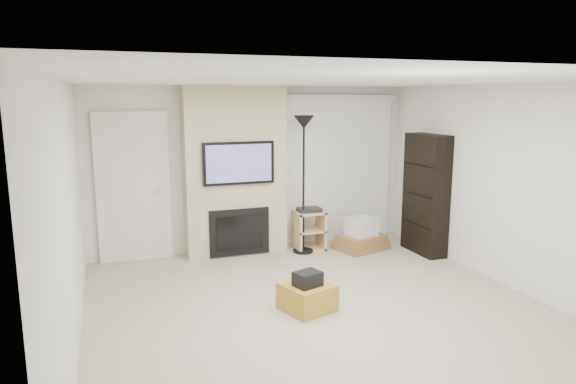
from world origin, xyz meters
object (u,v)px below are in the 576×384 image
object	(u,v)px
box_stack	(361,237)
bookshelf	(426,194)
ottoman	(307,297)
floor_lamp	(304,145)
av_stand	(309,228)

from	to	relation	value
box_stack	bookshelf	size ratio (longest dim) A/B	0.49
ottoman	floor_lamp	bearing A→B (deg)	69.65
ottoman	box_stack	distance (m)	2.50
box_stack	bookshelf	xyz separation A→B (m)	(0.82, -0.46, 0.71)
ottoman	box_stack	xyz separation A→B (m)	(1.66, 1.87, 0.04)
ottoman	bookshelf	xyz separation A→B (m)	(2.48, 1.41, 0.75)
av_stand	bookshelf	world-z (taller)	bookshelf
av_stand	floor_lamp	bearing A→B (deg)	-142.29
floor_lamp	bookshelf	xyz separation A→B (m)	(1.72, -0.63, -0.73)
av_stand	bookshelf	size ratio (longest dim) A/B	0.37
ottoman	av_stand	distance (m)	2.33
floor_lamp	box_stack	xyz separation A→B (m)	(0.90, -0.17, -1.44)
av_stand	box_stack	xyz separation A→B (m)	(0.76, -0.28, -0.15)
ottoman	av_stand	xyz separation A→B (m)	(0.90, 2.15, 0.20)
ottoman	bookshelf	world-z (taller)	bookshelf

